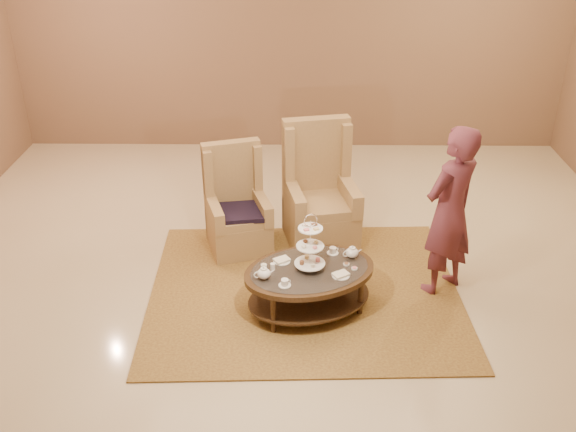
{
  "coord_description": "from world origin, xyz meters",
  "views": [
    {
      "loc": [
        0.08,
        -5.24,
        3.72
      ],
      "look_at": [
        0.01,
        0.2,
        0.79
      ],
      "focal_mm": 40.0,
      "sensor_mm": 36.0,
      "label": 1
    }
  ],
  "objects_px": {
    "tea_table": "(309,277)",
    "armchair_left": "(237,214)",
    "armchair_right": "(319,202)",
    "person": "(449,212)"
  },
  "relations": [
    {
      "from": "armchair_right",
      "to": "person",
      "type": "bearing_deg",
      "value": -51.19
    },
    {
      "from": "armchair_left",
      "to": "armchair_right",
      "type": "relative_size",
      "value": 0.86
    },
    {
      "from": "armchair_left",
      "to": "person",
      "type": "height_order",
      "value": "person"
    },
    {
      "from": "armchair_left",
      "to": "armchair_right",
      "type": "bearing_deg",
      "value": -6.7
    },
    {
      "from": "armchair_right",
      "to": "person",
      "type": "height_order",
      "value": "person"
    },
    {
      "from": "tea_table",
      "to": "person",
      "type": "xyz_separation_m",
      "value": [
        1.33,
        0.39,
        0.49
      ]
    },
    {
      "from": "tea_table",
      "to": "armchair_left",
      "type": "relative_size",
      "value": 1.25
    },
    {
      "from": "armchair_left",
      "to": "tea_table",
      "type": "bearing_deg",
      "value": -74.42
    },
    {
      "from": "person",
      "to": "armchair_left",
      "type": "bearing_deg",
      "value": -59.31
    },
    {
      "from": "person",
      "to": "tea_table",
      "type": "bearing_deg",
      "value": -21.84
    }
  ]
}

